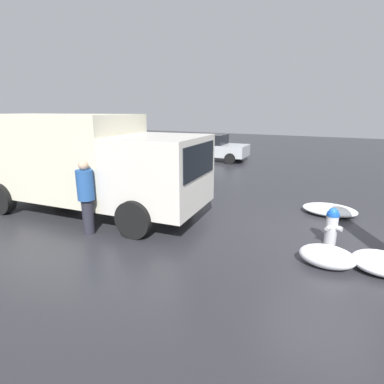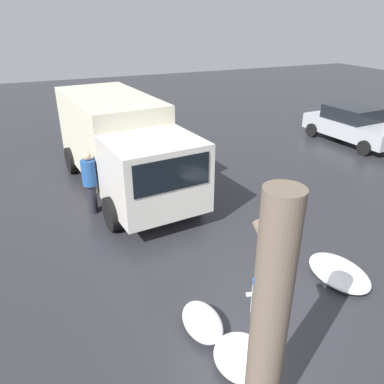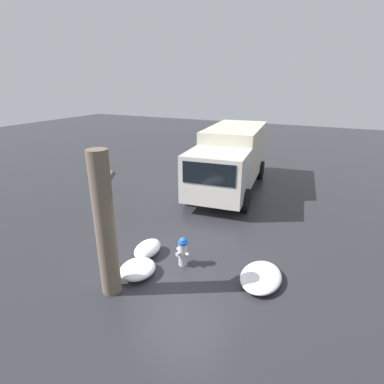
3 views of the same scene
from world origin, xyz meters
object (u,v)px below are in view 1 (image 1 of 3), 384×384
(delivery_truck, at_px, (83,160))
(fire_hydrant, at_px, (332,226))
(pedestrian, at_px, (86,194))
(parked_car, at_px, (211,147))

(delivery_truck, bearing_deg, fire_hydrant, 91.77)
(fire_hydrant, height_order, delivery_truck, delivery_truck)
(pedestrian, bearing_deg, fire_hydrant, -151.85)
(fire_hydrant, height_order, pedestrian, pedestrian)
(delivery_truck, height_order, pedestrian, delivery_truck)
(delivery_truck, bearing_deg, parked_car, 178.04)
(pedestrian, xyz_separation_m, parked_car, (2.07, -11.47, -0.21))
(fire_hydrant, relative_size, pedestrian, 0.47)
(parked_car, bearing_deg, delivery_truck, -0.57)
(fire_hydrant, bearing_deg, pedestrian, -136.34)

